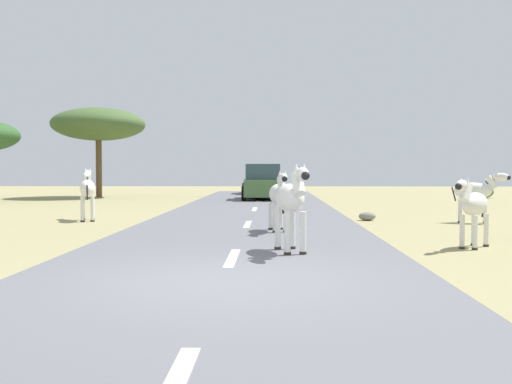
{
  "coord_description": "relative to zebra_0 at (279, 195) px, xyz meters",
  "views": [
    {
      "loc": [
        0.67,
        -7.83,
        1.54
      ],
      "look_at": [
        0.21,
        8.37,
        0.91
      ],
      "focal_mm": 41.38,
      "sensor_mm": 36.0,
      "label": 1
    }
  ],
  "objects": [
    {
      "name": "car_0",
      "position": [
        -0.66,
        15.03,
        -0.07
      ],
      "size": [
        2.14,
        4.4,
        1.74
      ],
      "rotation": [
        0.0,
        0.0,
        0.03
      ],
      "color": "#476B38",
      "rests_on": "road"
    },
    {
      "name": "zebra_3",
      "position": [
        5.68,
        2.91,
        -0.03
      ],
      "size": [
        1.53,
        0.77,
        1.5
      ],
      "rotation": [
        0.0,
        0.0,
        4.38
      ],
      "color": "silver",
      "rests_on": "ground_plane"
    },
    {
      "name": "road",
      "position": [
        -0.82,
        -6.28,
        -0.9
      ],
      "size": [
        6.0,
        64.0,
        0.05
      ],
      "primitive_type": "cube",
      "color": "slate",
      "rests_on": "ground_plane"
    },
    {
      "name": "zebra_4",
      "position": [
        -5.68,
        3.35,
        0.03
      ],
      "size": [
        0.76,
        1.64,
        1.59
      ],
      "rotation": [
        0.0,
        0.0,
        0.29
      ],
      "color": "silver",
      "rests_on": "ground_plane"
    },
    {
      "name": "tree_2",
      "position": [
        -9.64,
        17.8,
        3.04
      ],
      "size": [
        5.05,
        5.05,
        4.87
      ],
      "color": "brown",
      "rests_on": "ground_plane"
    },
    {
      "name": "car_1",
      "position": [
        -0.93,
        21.96,
        -0.07
      ],
      "size": [
        2.04,
        4.35,
        1.74
      ],
      "rotation": [
        0.0,
        0.0,
        3.15
      ],
      "color": "silver",
      "rests_on": "road"
    },
    {
      "name": "rock_0",
      "position": [
        2.69,
        3.59,
        -0.79
      ],
      "size": [
        0.51,
        0.37,
        0.26
      ],
      "primitive_type": "ellipsoid",
      "color": "gray",
      "rests_on": "ground_plane"
    },
    {
      "name": "lane_markings",
      "position": [
        -0.82,
        -7.28,
        -0.87
      ],
      "size": [
        0.16,
        56.0,
        0.01
      ],
      "color": "silver",
      "rests_on": "road"
    },
    {
      "name": "zebra_0",
      "position": [
        0.0,
        0.0,
        0.0
      ],
      "size": [
        0.56,
        1.55,
        1.46
      ],
      "rotation": [
        0.0,
        0.0,
        3.3
      ],
      "color": "silver",
      "rests_on": "road"
    },
    {
      "name": "ground_plane",
      "position": [
        -0.81,
        -6.28,
        -0.92
      ],
      "size": [
        90.0,
        90.0,
        0.0
      ],
      "primitive_type": "plane",
      "color": "#998E60"
    },
    {
      "name": "bush_1",
      "position": [
        11.14,
        17.75,
        -0.6
      ],
      "size": [
        1.07,
        0.96,
        0.64
      ],
      "primitive_type": "ellipsoid",
      "color": "#425B2D",
      "rests_on": "ground_plane"
    },
    {
      "name": "zebra_2",
      "position": [
        3.77,
        -2.54,
        -0.08
      ],
      "size": [
        1.08,
        1.28,
        1.41
      ],
      "rotation": [
        0.0,
        0.0,
        2.48
      ],
      "color": "silver",
      "rests_on": "ground_plane"
    },
    {
      "name": "zebra_1",
      "position": [
        0.19,
        -3.59,
        0.08
      ],
      "size": [
        0.68,
        1.67,
        1.59
      ],
      "rotation": [
        0.0,
        0.0,
        3.37
      ],
      "color": "silver",
      "rests_on": "road"
    }
  ]
}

